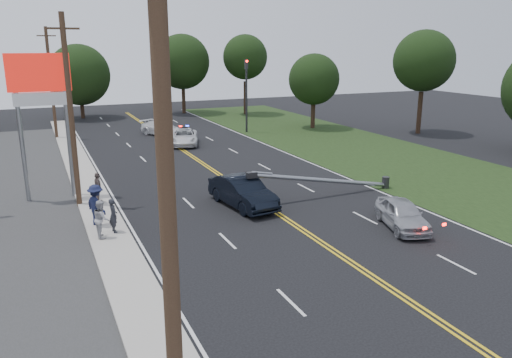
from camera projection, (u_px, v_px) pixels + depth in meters
name	position (u px, v px, depth m)	size (l,w,h in m)	color
ground	(349.00, 261.00, 20.06)	(120.00, 120.00, 0.00)	black
sidewalk	(100.00, 213.00, 25.54)	(1.80, 70.00, 0.12)	#A9A399
grass_verge	(430.00, 172.00, 34.19)	(12.00, 80.00, 0.01)	black
centerline_yellow	(250.00, 195.00, 28.87)	(0.36, 80.00, 0.00)	gold
pylon_sign	(40.00, 92.00, 26.70)	(3.20, 0.35, 8.00)	gray
traffic_signal	(246.00, 89.00, 48.68)	(0.28, 0.41, 7.05)	#2D2D30
fallen_streetlight	(331.00, 180.00, 28.52)	(9.36, 0.44, 1.91)	#2D2D30
utility_pole_near	(170.00, 257.00, 8.06)	(1.60, 0.28, 10.00)	#382619
utility_pole_mid	(71.00, 112.00, 25.69)	(1.60, 0.28, 10.00)	#382619
utility_pole_far	(51.00, 83.00, 45.08)	(1.60, 0.28, 10.00)	#382619
tree_6	(79.00, 75.00, 57.94)	(7.04, 7.04, 8.57)	black
tree_7	(182.00, 62.00, 62.00)	(6.77, 6.77, 9.78)	black
tree_8	(245.00, 57.00, 60.99)	(5.44, 5.44, 9.71)	black
tree_9	(314.00, 79.00, 51.05)	(5.19, 5.19, 7.61)	black
tree_13	(424.00, 61.00, 47.29)	(5.77, 5.77, 9.85)	black
crashed_sedan	(243.00, 192.00, 26.64)	(1.72, 4.92, 1.62)	black
waiting_sedan	(402.00, 214.00, 23.56)	(1.60, 3.98, 1.36)	#A4A6AC
emergency_a	(184.00, 137.00, 43.29)	(2.22, 4.81, 1.34)	silver
emergency_b	(162.00, 128.00, 47.83)	(1.92, 4.73, 1.37)	silver
bystander_a	(113.00, 215.00, 22.67)	(0.58, 0.38, 1.60)	#25262D
bystander_b	(101.00, 219.00, 22.05)	(0.83, 0.65, 1.70)	#A7A6AB
bystander_c	(96.00, 205.00, 23.51)	(1.28, 0.74, 1.98)	#191F40
bystander_d	(98.00, 188.00, 26.88)	(0.98, 0.41, 1.68)	#5F504C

